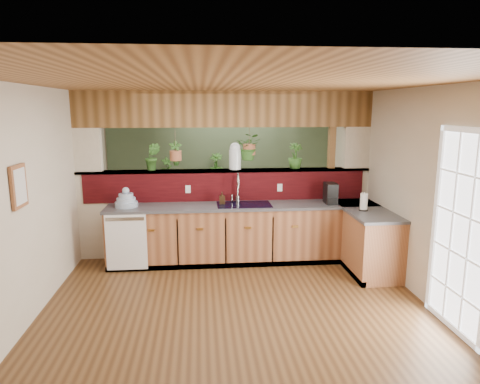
{
  "coord_description": "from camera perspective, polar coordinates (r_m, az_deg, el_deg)",
  "views": [
    {
      "loc": [
        -0.4,
        -5.33,
        2.35
      ],
      "look_at": [
        0.16,
        0.7,
        1.15
      ],
      "focal_mm": 32.0,
      "sensor_mm": 36.0,
      "label": 1
    }
  ],
  "objects": [
    {
      "name": "countertop",
      "position": [
        6.6,
        5.73,
        -5.59
      ],
      "size": [
        4.14,
        1.52,
        0.9
      ],
      "color": "brown",
      "rests_on": "ground"
    },
    {
      "name": "framed_print",
      "position": [
        4.97,
        -27.38,
        0.67
      ],
      "size": [
        0.04,
        0.35,
        0.45
      ],
      "color": "brown",
      "rests_on": "wall_left"
    },
    {
      "name": "hanging_plant_a",
      "position": [
        6.72,
        -8.62,
        6.18
      ],
      "size": [
        0.22,
        0.18,
        0.51
      ],
      "color": "brown",
      "rests_on": "header_beam"
    },
    {
      "name": "wall_front",
      "position": [
        2.15,
        6.47,
        -18.11
      ],
      "size": [
        4.6,
        0.02,
        2.6
      ],
      "primitive_type": "cube",
      "color": "beige",
      "rests_on": "ground"
    },
    {
      "name": "shelf_plant_b",
      "position": [
        8.66,
        -3.21,
        3.58
      ],
      "size": [
        0.32,
        0.32,
        0.48
      ],
      "primitive_type": "imported",
      "rotation": [
        0.0,
        0.0,
        -0.19
      ],
      "color": "#2B581E",
      "rests_on": "shelving_console"
    },
    {
      "name": "paper_towel",
      "position": [
        6.36,
        16.18,
        -1.31
      ],
      "size": [
        0.12,
        0.12,
        0.27
      ],
      "color": "black",
      "rests_on": "countertop"
    },
    {
      "name": "shelving_console",
      "position": [
        8.78,
        -6.66,
        -1.04
      ],
      "size": [
        1.44,
        0.71,
        0.92
      ],
      "primitive_type": "cube",
      "rotation": [
        0.0,
        0.0,
        -0.26
      ],
      "color": "black",
      "rests_on": "ground"
    },
    {
      "name": "ledge_plant_left",
      "position": [
        6.76,
        -11.58,
        4.63
      ],
      "size": [
        0.25,
        0.2,
        0.43
      ],
      "primitive_type": "imported",
      "rotation": [
        0.0,
        0.0,
        -0.06
      ],
      "color": "#2B581E",
      "rests_on": "pass_through_ledge"
    },
    {
      "name": "header_beam",
      "position": [
        6.69,
        -1.94,
        10.98
      ],
      "size": [
        4.6,
        0.15,
        0.55
      ],
      "primitive_type": "cube",
      "color": "brown",
      "rests_on": "ground"
    },
    {
      "name": "ledge_plant_right",
      "position": [
        6.89,
        7.38,
        4.81
      ],
      "size": [
        0.26,
        0.26,
        0.41
      ],
      "primitive_type": "imported",
      "rotation": [
        0.0,
        0.0,
        0.17
      ],
      "color": "#2B581E",
      "rests_on": "pass_through_ledge"
    },
    {
      "name": "shelf_plant_a",
      "position": [
        8.69,
        -9.71,
        3.23
      ],
      "size": [
        0.25,
        0.21,
        0.41
      ],
      "primitive_type": "imported",
      "rotation": [
        0.0,
        0.0,
        0.32
      ],
      "color": "#2B581E",
      "rests_on": "shelving_console"
    },
    {
      "name": "pass_through_partition",
      "position": [
        6.79,
        -1.63,
        1.37
      ],
      "size": [
        4.6,
        0.21,
        2.6
      ],
      "color": "beige",
      "rests_on": "ground"
    },
    {
      "name": "soap_dispenser",
      "position": [
        6.52,
        -2.4,
        -0.79
      ],
      "size": [
        0.09,
        0.09,
        0.19
      ],
      "primitive_type": "imported",
      "rotation": [
        0.0,
        0.0,
        -0.03
      ],
      "color": "#392514",
      "rests_on": "countertop"
    },
    {
      "name": "wall_left",
      "position": [
        5.76,
        -24.5,
        -0.33
      ],
      "size": [
        0.02,
        7.0,
        2.6
      ],
      "primitive_type": "cube",
      "color": "beige",
      "rests_on": "ground"
    },
    {
      "name": "floor_plant",
      "position": [
        7.93,
        2.47,
        -3.52
      ],
      "size": [
        0.75,
        0.71,
        0.67
      ],
      "primitive_type": "imported",
      "rotation": [
        0.0,
        0.0,
        0.37
      ],
      "color": "#2B581E",
      "rests_on": "ground"
    },
    {
      "name": "pass_through_ledge",
      "position": [
        6.76,
        -1.89,
        2.87
      ],
      "size": [
        4.6,
        0.21,
        0.04
      ],
      "primitive_type": "cube",
      "color": "brown",
      "rests_on": "ground"
    },
    {
      "name": "french_door",
      "position": [
        5.01,
        27.26,
        -5.12
      ],
      "size": [
        0.06,
        1.02,
        2.16
      ],
      "primitive_type": "cube",
      "color": "white",
      "rests_on": "ground"
    },
    {
      "name": "hanging_plant_b",
      "position": [
        6.74,
        1.24,
        7.59
      ],
      "size": [
        0.45,
        0.42,
        0.54
      ],
      "color": "brown",
      "rests_on": "header_beam"
    },
    {
      "name": "coffee_maker",
      "position": [
        6.69,
        12.01,
        -0.29
      ],
      "size": [
        0.17,
        0.28,
        0.32
      ],
      "rotation": [
        0.0,
        0.0,
        -0.04
      ],
      "color": "black",
      "rests_on": "countertop"
    },
    {
      "name": "dishwasher",
      "position": [
        6.38,
        -14.92,
        -6.46
      ],
      "size": [
        0.58,
        0.03,
        0.82
      ],
      "color": "white",
      "rests_on": "ground"
    },
    {
      "name": "sage_backwall",
      "position": [
        8.88,
        -2.73,
        4.4
      ],
      "size": [
        4.55,
        0.02,
        2.55
      ],
      "primitive_type": "cube",
      "color": "#485D3F",
      "rests_on": "ground"
    },
    {
      "name": "navy_sink",
      "position": [
        6.52,
        0.54,
        -2.35
      ],
      "size": [
        0.82,
        0.5,
        0.18
      ],
      "color": "black",
      "rests_on": "countertop"
    },
    {
      "name": "faucet",
      "position": [
        6.6,
        -0.32,
        0.74
      ],
      "size": [
        0.2,
        0.21,
        0.47
      ],
      "color": "#B7B7B2",
      "rests_on": "countertop"
    },
    {
      "name": "ground",
      "position": [
        5.84,
        -0.97,
        -12.52
      ],
      "size": [
        4.6,
        7.0,
        0.01
      ],
      "primitive_type": "cube",
      "color": "#4E3118",
      "rests_on": "ground"
    },
    {
      "name": "ceiling",
      "position": [
        5.35,
        -1.06,
        13.88
      ],
      "size": [
        4.6,
        7.0,
        0.01
      ],
      "primitive_type": "cube",
      "color": "brown",
      "rests_on": "ground"
    },
    {
      "name": "wall_right",
      "position": [
        6.07,
        21.19,
        0.48
      ],
      "size": [
        0.02,
        7.0,
        2.6
      ],
      "primitive_type": "cube",
      "color": "beige",
      "rests_on": "ground"
    },
    {
      "name": "wall_back",
      "position": [
        8.9,
        -2.73,
        4.42
      ],
      "size": [
        4.6,
        0.02,
        2.6
      ],
      "primitive_type": "cube",
      "color": "beige",
      "rests_on": "ground"
    },
    {
      "name": "glass_jar",
      "position": [
        6.75,
        -0.67,
        4.83
      ],
      "size": [
        0.19,
        0.19,
        0.42
      ],
      "color": "silver",
      "rests_on": "pass_through_ledge"
    },
    {
      "name": "dish_stack",
      "position": [
        6.56,
        -14.93,
        -1.13
      ],
      "size": [
        0.34,
        0.34,
        0.3
      ],
      "color": "#98ABC5",
      "rests_on": "countertop"
    }
  ]
}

